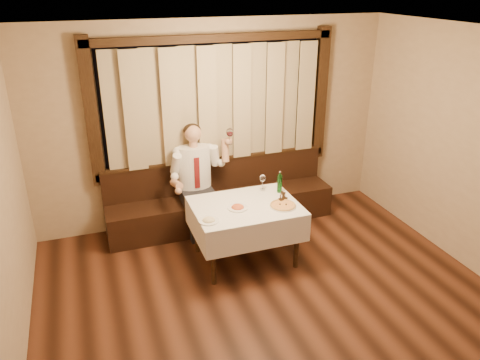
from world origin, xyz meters
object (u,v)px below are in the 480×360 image
object	(u,v)px
pasta_red	(238,206)
green_bottle	(280,183)
banquette	(221,203)
cruet_caddy	(283,198)
seated_man	(196,172)
pizza	(283,205)
pasta_cream	(209,219)
dining_table	(245,213)

from	to	relation	value
pasta_red	green_bottle	size ratio (longest dim) A/B	0.85
banquette	green_bottle	xyz separation A→B (m)	(0.53, -0.82, 0.57)
cruet_caddy	seated_man	world-z (taller)	seated_man
pizza	pasta_red	distance (m)	0.54
pasta_cream	cruet_caddy	bearing A→B (deg)	11.74
dining_table	seated_man	xyz separation A→B (m)	(-0.36, 0.93, 0.21)
pasta_red	green_bottle	bearing A→B (deg)	21.56
dining_table	pizza	xyz separation A→B (m)	(0.41, -0.18, 0.12)
green_bottle	cruet_caddy	size ratio (longest dim) A/B	2.33
banquette	cruet_caddy	size ratio (longest dim) A/B	26.13
cruet_caddy	dining_table	bearing A→B (deg)	155.42
pasta_red	pasta_cream	size ratio (longest dim) A/B	1.05
pasta_red	green_bottle	distance (m)	0.70
dining_table	pasta_red	bearing A→B (deg)	-154.97
pizza	seated_man	distance (m)	1.36
banquette	pasta_cream	xyz separation A→B (m)	(-0.53, -1.27, 0.48)
banquette	green_bottle	size ratio (longest dim) A/B	11.23
pasta_red	banquette	bearing A→B (deg)	83.65
pizza	pasta_red	bearing A→B (deg)	166.27
pasta_red	pasta_cream	xyz separation A→B (m)	(-0.41, -0.19, -0.00)
banquette	pizza	xyz separation A→B (m)	(0.41, -1.21, 0.46)
banquette	dining_table	bearing A→B (deg)	-90.00
banquette	cruet_caddy	distance (m)	1.26
seated_man	green_bottle	bearing A→B (deg)	-39.36
pizza	cruet_caddy	distance (m)	0.16
cruet_caddy	pasta_red	bearing A→B (deg)	161.90
dining_table	cruet_caddy	size ratio (longest dim) A/B	10.37
pasta_cream	seated_man	distance (m)	1.20
pasta_red	green_bottle	world-z (taller)	green_bottle
pasta_cream	cruet_caddy	size ratio (longest dim) A/B	1.89
cruet_caddy	pasta_cream	bearing A→B (deg)	172.22
dining_table	pasta_cream	world-z (taller)	pasta_cream
pizza	pasta_cream	world-z (taller)	pasta_cream
dining_table	pasta_red	world-z (taller)	pasta_red
banquette	seated_man	size ratio (longest dim) A/B	2.12
dining_table	seated_man	bearing A→B (deg)	111.19
banquette	pasta_cream	size ratio (longest dim) A/B	13.84
pizza	green_bottle	distance (m)	0.42
dining_table	banquette	bearing A→B (deg)	90.00
banquette	pasta_cream	bearing A→B (deg)	-112.61
pasta_cream	cruet_caddy	world-z (taller)	cruet_caddy
green_bottle	seated_man	world-z (taller)	seated_man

